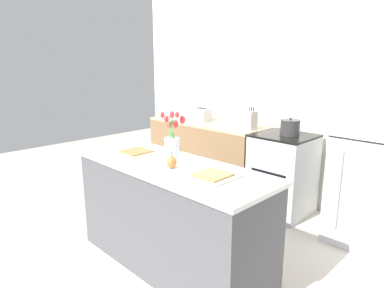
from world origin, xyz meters
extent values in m
plane|color=beige|center=(0.00, 0.00, 0.00)|extent=(10.00, 10.00, 0.00)
cube|color=silver|center=(0.00, 2.00, 1.35)|extent=(5.20, 0.08, 2.70)
cube|color=#4C4C51|center=(0.00, 0.00, 0.43)|extent=(1.76, 0.62, 0.87)
cube|color=silver|center=(0.00, 0.00, 0.89)|extent=(1.80, 0.66, 0.03)
cube|color=brown|center=(-1.06, 1.60, 0.44)|extent=(1.68, 0.60, 0.89)
cube|color=tan|center=(-1.06, 1.60, 0.90)|extent=(1.68, 0.60, 0.03)
cube|color=#B2B5B7|center=(0.10, 1.60, 0.45)|extent=(0.60, 0.60, 0.89)
cube|color=black|center=(0.10, 1.60, 0.90)|extent=(0.60, 0.60, 0.02)
cube|color=black|center=(0.10, 1.30, 0.41)|extent=(0.42, 0.01, 0.29)
cube|color=silver|center=(1.05, 1.60, 0.84)|extent=(0.68, 0.64, 1.69)
cube|color=black|center=(1.05, 1.28, 1.05)|extent=(0.67, 0.01, 0.01)
cylinder|color=#B2B5B7|center=(0.86, 1.26, 0.58)|extent=(0.02, 0.02, 0.73)
cylinder|color=silver|center=(-0.05, 0.07, 1.00)|extent=(0.12, 0.12, 0.19)
cylinder|color=#569E4C|center=(-0.03, 0.07, 1.12)|extent=(0.10, 0.01, 0.32)
ellipsoid|color=red|center=(0.01, 0.07, 1.29)|extent=(0.03, 0.03, 0.05)
cylinder|color=#569E4C|center=(-0.03, 0.08, 1.10)|extent=(0.10, 0.09, 0.26)
ellipsoid|color=red|center=(0.02, 0.13, 1.25)|extent=(0.04, 0.04, 0.07)
cylinder|color=#569E4C|center=(-0.06, 0.10, 1.07)|extent=(0.03, 0.07, 0.22)
ellipsoid|color=red|center=(-0.07, 0.13, 1.20)|extent=(0.04, 0.04, 0.07)
cylinder|color=#569E4C|center=(-0.07, 0.08, 1.07)|extent=(0.05, 0.02, 0.23)
ellipsoid|color=red|center=(-0.09, 0.08, 1.20)|extent=(0.04, 0.04, 0.06)
cylinder|color=#569E4C|center=(-0.07, 0.05, 1.11)|extent=(0.10, 0.05, 0.31)
ellipsoid|color=red|center=(-0.12, 0.03, 1.28)|extent=(0.04, 0.04, 0.05)
cylinder|color=#569E4C|center=(-0.05, 0.05, 1.10)|extent=(0.01, 0.07, 0.29)
ellipsoid|color=red|center=(-0.05, 0.02, 1.26)|extent=(0.04, 0.04, 0.06)
cylinder|color=#569E4C|center=(-0.03, 0.06, 1.12)|extent=(0.07, 0.06, 0.32)
ellipsoid|color=red|center=(0.00, 0.03, 1.30)|extent=(0.04, 0.04, 0.06)
ellipsoid|color=#C66B33|center=(0.10, -0.07, 0.95)|extent=(0.08, 0.08, 0.09)
cone|color=#C66B33|center=(0.10, -0.07, 1.00)|extent=(0.04, 0.04, 0.04)
cylinder|color=brown|center=(0.10, -0.07, 1.03)|extent=(0.01, 0.01, 0.02)
cube|color=beige|center=(-0.45, 0.00, 0.91)|extent=(0.32, 0.32, 0.01)
cube|color=#A37A42|center=(-0.45, 0.00, 0.92)|extent=(0.23, 0.23, 0.01)
cube|color=beige|center=(0.45, 0.00, 0.91)|extent=(0.32, 0.32, 0.01)
cube|color=#A37A42|center=(0.45, 0.00, 0.92)|extent=(0.23, 0.23, 0.01)
cube|color=#B7BABC|center=(-1.17, 1.60, 1.00)|extent=(0.26, 0.18, 0.17)
cube|color=black|center=(-1.22, 1.60, 1.09)|extent=(0.05, 0.11, 0.01)
cube|color=black|center=(-1.13, 1.60, 1.09)|extent=(0.05, 0.11, 0.01)
cube|color=black|center=(-1.31, 1.60, 1.03)|extent=(0.02, 0.02, 0.02)
cylinder|color=#2D2D2D|center=(0.15, 1.61, 0.99)|extent=(0.21, 0.21, 0.16)
cylinder|color=#2D2D2D|center=(0.15, 1.61, 1.08)|extent=(0.21, 0.21, 0.01)
sphere|color=black|center=(0.15, 1.61, 1.10)|extent=(0.02, 0.02, 0.02)
cube|color=beige|center=(-0.33, 1.56, 1.03)|extent=(0.10, 0.14, 0.22)
cylinder|color=black|center=(-0.36, 1.56, 1.16)|extent=(0.01, 0.01, 0.05)
cylinder|color=black|center=(-0.33, 1.56, 1.16)|extent=(0.01, 0.01, 0.05)
cylinder|color=black|center=(-0.30, 1.56, 1.16)|extent=(0.01, 0.01, 0.05)
camera|label=1|loc=(1.97, -1.73, 1.70)|focal=32.00mm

